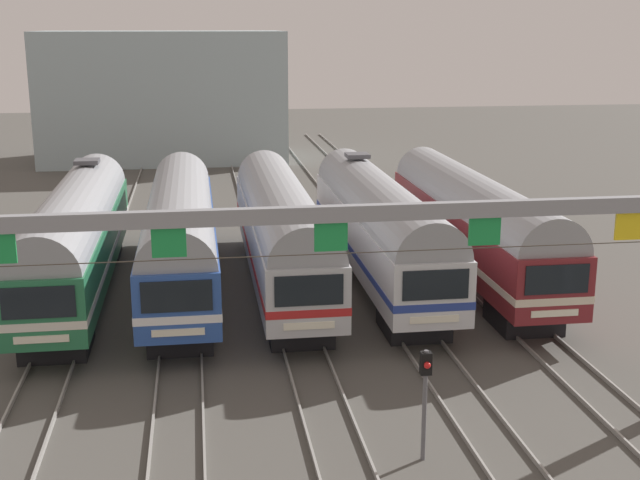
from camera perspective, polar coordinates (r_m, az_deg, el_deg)
name	(u,v)px	position (r m, az deg, el deg)	size (l,w,h in m)	color
ground_plane	(282,287)	(37.01, -2.59, -3.19)	(160.00, 160.00, 0.00)	#4C4944
track_bed	(254,206)	(53.40, -4.46, 2.33)	(18.61, 70.00, 0.15)	gray
commuter_train_green	(76,234)	(36.48, -16.13, 0.37)	(2.88, 18.06, 5.05)	#236B42
commuter_train_blue	(180,231)	(36.13, -9.40, 0.62)	(2.88, 18.06, 4.77)	#284C9E
commuter_train_stainless	(281,227)	(36.29, -2.64, 0.86)	(2.88, 18.06, 4.77)	#B2B5BA
commuter_train_silver	(379,224)	(36.95, 3.97, 1.08)	(2.88, 18.06, 5.05)	silver
commuter_train_maroon	(473,221)	(38.07, 10.27, 1.28)	(2.88, 18.06, 4.77)	maroon
catenary_gantry	(331,250)	(22.68, 0.74, -0.66)	(22.34, 0.44, 6.97)	gray
yard_signal_mast	(425,384)	(22.22, 7.11, -9.64)	(0.28, 0.35, 3.07)	#59595E
maintenance_building	(164,96)	(72.96, -10.49, 9.52)	(19.90, 10.00, 10.64)	#9EB2B7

